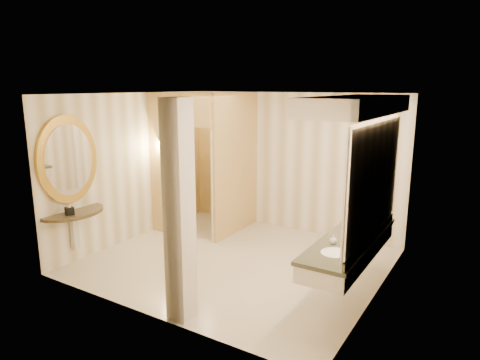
{
  "coord_description": "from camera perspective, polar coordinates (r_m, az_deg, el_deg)",
  "views": [
    {
      "loc": [
        3.52,
        -5.55,
        2.83
      ],
      "look_at": [
        -0.04,
        0.2,
        1.33
      ],
      "focal_mm": 32.0,
      "sensor_mm": 36.0,
      "label": 1
    }
  ],
  "objects": [
    {
      "name": "console_shelf",
      "position": [
        7.23,
        -21.82,
        -0.2
      ],
      "size": [
        1.07,
        1.07,
        1.99
      ],
      "color": "black",
      "rests_on": "floor"
    },
    {
      "name": "wall_sconce",
      "position": [
        8.16,
        -10.47,
        4.59
      ],
      "size": [
        0.14,
        0.14,
        0.42
      ],
      "color": "#B67C3A",
      "rests_on": "toilet_closet"
    },
    {
      "name": "floor",
      "position": [
        7.15,
        -0.57,
        -10.77
      ],
      "size": [
        4.5,
        4.5,
        0.0
      ],
      "primitive_type": "plane",
      "color": "beige",
      "rests_on": "ground"
    },
    {
      "name": "tissue_box",
      "position": [
        7.11,
        -21.78,
        -3.85
      ],
      "size": [
        0.15,
        0.15,
        0.12
      ],
      "primitive_type": "cube",
      "rotation": [
        0.0,
        0.0,
        -0.35
      ],
      "color": "black",
      "rests_on": "console_shelf"
    },
    {
      "name": "wall_left",
      "position": [
        8.14,
        -14.09,
        1.68
      ],
      "size": [
        0.02,
        4.0,
        2.7
      ],
      "primitive_type": "cube",
      "color": "white",
      "rests_on": "floor"
    },
    {
      "name": "toilet",
      "position": [
        8.98,
        -0.52,
        -3.24
      ],
      "size": [
        0.58,
        0.84,
        0.78
      ],
      "primitive_type": "imported",
      "rotation": [
        0.0,
        0.0,
        3.34
      ],
      "color": "white",
      "rests_on": "floor"
    },
    {
      "name": "wall_front",
      "position": [
        5.21,
        -12.48,
        -4.26
      ],
      "size": [
        4.5,
        0.02,
        2.7
      ],
      "primitive_type": "cube",
      "color": "white",
      "rests_on": "floor"
    },
    {
      "name": "soap_bottle_a",
      "position": [
        6.15,
        15.11,
        -5.72
      ],
      "size": [
        0.08,
        0.08,
        0.15
      ],
      "primitive_type": "imported",
      "rotation": [
        0.0,
        0.0,
        0.15
      ],
      "color": "beige",
      "rests_on": "vanity"
    },
    {
      "name": "wall_back",
      "position": [
        8.46,
        6.69,
        2.37
      ],
      "size": [
        4.5,
        0.02,
        2.7
      ],
      "primitive_type": "cube",
      "color": "white",
      "rests_on": "floor"
    },
    {
      "name": "soap_bottle_c",
      "position": [
        5.9,
        14.43,
        -6.16
      ],
      "size": [
        0.09,
        0.09,
        0.21
      ],
      "primitive_type": "imported",
      "rotation": [
        0.0,
        0.0,
        0.1
      ],
      "color": "#C6B28C",
      "rests_on": "vanity"
    },
    {
      "name": "wall_right",
      "position": [
        5.88,
        18.28,
        -2.69
      ],
      "size": [
        0.02,
        4.0,
        2.7
      ],
      "primitive_type": "cube",
      "color": "white",
      "rests_on": "floor"
    },
    {
      "name": "pillar",
      "position": [
        5.13,
        -8.1,
        -4.37
      ],
      "size": [
        0.28,
        0.28,
        2.7
      ],
      "primitive_type": "cube",
      "color": "beige",
      "rests_on": "floor"
    },
    {
      "name": "ceiling",
      "position": [
        6.57,
        -0.62,
        11.4
      ],
      "size": [
        4.5,
        4.5,
        0.0
      ],
      "primitive_type": "plane",
      "rotation": [
        3.14,
        0.0,
        0.0
      ],
      "color": "silver",
      "rests_on": "wall_back"
    },
    {
      "name": "toilet_closet",
      "position": [
        8.13,
        -3.62,
        2.27
      ],
      "size": [
        1.5,
        1.55,
        2.7
      ],
      "color": "#D9BE71",
      "rests_on": "floor"
    },
    {
      "name": "soap_bottle_b",
      "position": [
        5.56,
        12.32,
        -7.73
      ],
      "size": [
        0.1,
        0.1,
        0.12
      ],
      "primitive_type": "imported",
      "rotation": [
        0.0,
        0.0,
        -0.1
      ],
      "color": "silver",
      "rests_on": "vanity"
    },
    {
      "name": "vanity",
      "position": [
        5.63,
        15.15,
        -0.24
      ],
      "size": [
        0.75,
        2.42,
        2.09
      ],
      "color": "beige",
      "rests_on": "floor"
    }
  ]
}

